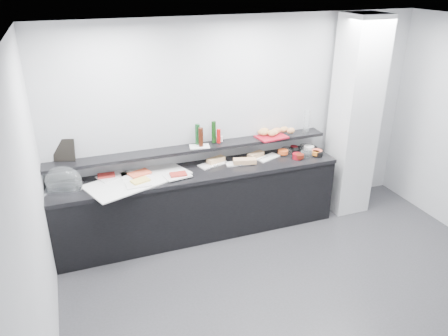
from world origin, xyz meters
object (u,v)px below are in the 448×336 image
object	(u,v)px
cloche_base	(64,189)
carafe	(307,122)
sandwich_plate_mid	(238,163)
condiment_tray	(199,146)
framed_print	(64,150)
bread_tray	(271,137)

from	to	relation	value
cloche_base	carafe	world-z (taller)	carafe
sandwich_plate_mid	condiment_tray	bearing A→B (deg)	172.07
cloche_base	sandwich_plate_mid	size ratio (longest dim) A/B	1.28
framed_print	bread_tray	xyz separation A→B (m)	(2.59, -0.14, -0.12)
bread_tray	carafe	xyz separation A→B (m)	(0.53, 0.03, 0.14)
framed_print	cloche_base	bearing A→B (deg)	-83.31
bread_tray	carafe	size ratio (longest dim) A/B	1.30
cloche_base	sandwich_plate_mid	xyz separation A→B (m)	(2.12, 0.01, -0.01)
framed_print	carafe	distance (m)	3.12
condiment_tray	carafe	xyz separation A→B (m)	(1.53, 0.02, 0.14)
framed_print	bread_tray	distance (m)	2.59
carafe	sandwich_plate_mid	bearing A→B (deg)	-171.84
sandwich_plate_mid	bread_tray	xyz separation A→B (m)	(0.53, 0.13, 0.25)
bread_tray	carafe	bearing A→B (deg)	-5.49
sandwich_plate_mid	bread_tray	size ratio (longest dim) A/B	0.80
sandwich_plate_mid	condiment_tray	size ratio (longest dim) A/B	1.26
condiment_tray	bread_tray	bearing A→B (deg)	9.97
sandwich_plate_mid	bread_tray	distance (m)	0.60
carafe	condiment_tray	bearing A→B (deg)	-179.43
cloche_base	bread_tray	world-z (taller)	bread_tray
cloche_base	carafe	bearing A→B (deg)	15.69
cloche_base	bread_tray	bearing A→B (deg)	15.72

